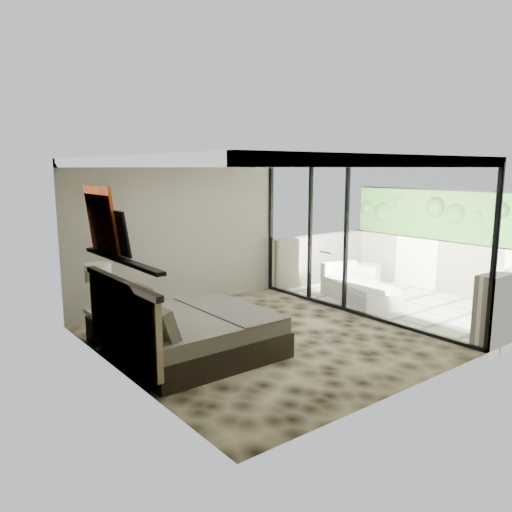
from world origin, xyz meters
TOP-DOWN VIEW (x-y plane):
  - floor at (0.00, 0.00)m, footprint 5.00×5.00m
  - ceiling at (0.00, 0.00)m, footprint 4.50×5.00m
  - back_wall at (0.00, 2.49)m, footprint 4.50×0.02m
  - left_wall at (-2.24, 0.00)m, footprint 0.02×5.00m
  - glass_wall at (2.25, 0.00)m, footprint 0.08×5.00m
  - terrace_slab at (3.75, 0.00)m, footprint 3.00×5.00m
  - parapet_far at (5.10, 0.00)m, footprint 0.30×5.00m
  - foliage_hedge at (5.10, 0.00)m, footprint 0.36×4.60m
  - picture_ledge at (-2.18, 0.10)m, footprint 0.12×2.20m
  - bed at (-1.24, 0.11)m, footprint 2.15×2.08m
  - nightstand at (-1.97, 1.40)m, footprint 0.51×0.51m
  - table_lamp at (-2.01, 1.43)m, footprint 0.39×0.39m
  - abstract_canvas at (-2.19, 0.69)m, footprint 0.13×0.90m
  - framed_print at (-2.14, 0.23)m, footprint 0.11×0.50m
  - ottoman at (4.11, 1.29)m, footprint 0.66×0.66m
  - lounger at (3.04, 0.64)m, footprint 1.25×1.86m

SIDE VIEW (x-z plane):
  - terrace_slab at x=3.75m, z-range -0.12..0.00m
  - floor at x=0.00m, z-range 0.00..0.00m
  - lounger at x=3.04m, z-range -0.13..0.54m
  - nightstand at x=-1.97m, z-range 0.00..0.46m
  - ottoman at x=4.11m, z-range 0.00..0.50m
  - bed at x=-1.24m, z-range -0.25..0.94m
  - parapet_far at x=5.10m, z-range 0.00..1.10m
  - table_lamp at x=-2.01m, z-range 0.62..1.33m
  - back_wall at x=0.00m, z-range 0.00..2.80m
  - left_wall at x=-2.24m, z-range 0.00..2.80m
  - glass_wall at x=2.25m, z-range 0.00..2.80m
  - picture_ledge at x=-2.18m, z-range 1.48..1.52m
  - foliage_hedge at x=5.10m, z-range 1.10..2.20m
  - framed_print at x=-2.14m, z-range 1.53..2.12m
  - abstract_canvas at x=-2.19m, z-range 1.53..2.42m
  - ceiling at x=0.00m, z-range 2.78..2.80m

